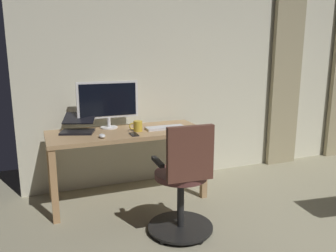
{
  "coord_description": "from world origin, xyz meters",
  "views": [
    {
      "loc": [
        2.61,
        0.66,
        1.52
      ],
      "look_at": [
        1.54,
        -2.03,
        0.88
      ],
      "focal_mm": 36.57,
      "sensor_mm": 36.0,
      "label": 1
    }
  ],
  "objects_px": {
    "office_chair": "(183,184)",
    "computer_mouse": "(102,136)",
    "desk": "(127,140)",
    "cell_phone_face_up": "(134,134)",
    "cell_phone_by_monitor": "(139,126)",
    "mug_coffee": "(138,126)",
    "computer_keyboard": "(165,128)",
    "computer_monitor": "(108,101)",
    "laptop": "(78,127)"
  },
  "relations": [
    {
      "from": "cell_phone_by_monitor",
      "to": "mug_coffee",
      "type": "relative_size",
      "value": 1.05
    },
    {
      "from": "office_chair",
      "to": "computer_mouse",
      "type": "xyz_separation_m",
      "value": [
        0.52,
        -0.7,
        0.29
      ]
    },
    {
      "from": "computer_monitor",
      "to": "laptop",
      "type": "distance_m",
      "value": 0.4
    },
    {
      "from": "computer_monitor",
      "to": "mug_coffee",
      "type": "relative_size",
      "value": 4.64
    },
    {
      "from": "cell_phone_by_monitor",
      "to": "computer_keyboard",
      "type": "bearing_deg",
      "value": 153.03
    },
    {
      "from": "laptop",
      "to": "cell_phone_by_monitor",
      "type": "xyz_separation_m",
      "value": [
        -0.63,
        -0.03,
        -0.05
      ]
    },
    {
      "from": "cell_phone_face_up",
      "to": "cell_phone_by_monitor",
      "type": "xyz_separation_m",
      "value": [
        -0.15,
        -0.35,
        0.0
      ]
    },
    {
      "from": "office_chair",
      "to": "computer_mouse",
      "type": "height_order",
      "value": "office_chair"
    },
    {
      "from": "desk",
      "to": "laptop",
      "type": "height_order",
      "value": "laptop"
    },
    {
      "from": "laptop",
      "to": "office_chair",
      "type": "bearing_deg",
      "value": 143.57
    },
    {
      "from": "mug_coffee",
      "to": "computer_keyboard",
      "type": "bearing_deg",
      "value": 179.79
    },
    {
      "from": "computer_keyboard",
      "to": "cell_phone_by_monitor",
      "type": "height_order",
      "value": "computer_keyboard"
    },
    {
      "from": "desk",
      "to": "cell_phone_by_monitor",
      "type": "height_order",
      "value": "cell_phone_by_monitor"
    },
    {
      "from": "desk",
      "to": "mug_coffee",
      "type": "height_order",
      "value": "mug_coffee"
    },
    {
      "from": "desk",
      "to": "cell_phone_face_up",
      "type": "relative_size",
      "value": 10.9
    },
    {
      "from": "office_chair",
      "to": "computer_monitor",
      "type": "bearing_deg",
      "value": 111.92
    },
    {
      "from": "desk",
      "to": "cell_phone_face_up",
      "type": "distance_m",
      "value": 0.22
    },
    {
      "from": "computer_keyboard",
      "to": "cell_phone_face_up",
      "type": "relative_size",
      "value": 2.83
    },
    {
      "from": "laptop",
      "to": "cell_phone_face_up",
      "type": "relative_size",
      "value": 2.93
    },
    {
      "from": "laptop",
      "to": "cell_phone_by_monitor",
      "type": "bearing_deg",
      "value": -158.16
    },
    {
      "from": "computer_monitor",
      "to": "cell_phone_by_monitor",
      "type": "relative_size",
      "value": 4.42
    },
    {
      "from": "office_chair",
      "to": "computer_mouse",
      "type": "bearing_deg",
      "value": 129.75
    },
    {
      "from": "computer_keyboard",
      "to": "laptop",
      "type": "xyz_separation_m",
      "value": [
        0.86,
        -0.19,
        0.04
      ]
    },
    {
      "from": "office_chair",
      "to": "cell_phone_face_up",
      "type": "bearing_deg",
      "value": 110.13
    },
    {
      "from": "cell_phone_face_up",
      "to": "mug_coffee",
      "type": "relative_size",
      "value": 1.05
    },
    {
      "from": "office_chair",
      "to": "laptop",
      "type": "bearing_deg",
      "value": 127.2
    },
    {
      "from": "desk",
      "to": "computer_keyboard",
      "type": "height_order",
      "value": "computer_keyboard"
    },
    {
      "from": "desk",
      "to": "mug_coffee",
      "type": "distance_m",
      "value": 0.18
    },
    {
      "from": "mug_coffee",
      "to": "desk",
      "type": "bearing_deg",
      "value": -29.81
    },
    {
      "from": "desk",
      "to": "computer_monitor",
      "type": "distance_m",
      "value": 0.45
    },
    {
      "from": "computer_monitor",
      "to": "mug_coffee",
      "type": "distance_m",
      "value": 0.42
    },
    {
      "from": "computer_mouse",
      "to": "mug_coffee",
      "type": "distance_m",
      "value": 0.41
    },
    {
      "from": "office_chair",
      "to": "computer_monitor",
      "type": "distance_m",
      "value": 1.28
    },
    {
      "from": "office_chair",
      "to": "computer_keyboard",
      "type": "bearing_deg",
      "value": 82.08
    },
    {
      "from": "computer_monitor",
      "to": "cell_phone_face_up",
      "type": "distance_m",
      "value": 0.51
    },
    {
      "from": "laptop",
      "to": "computer_keyboard",
      "type": "bearing_deg",
      "value": -173.18
    },
    {
      "from": "desk",
      "to": "cell_phone_by_monitor",
      "type": "xyz_separation_m",
      "value": [
        -0.17,
        -0.16,
        0.1
      ]
    },
    {
      "from": "computer_monitor",
      "to": "desk",
      "type": "bearing_deg",
      "value": 124.36
    },
    {
      "from": "office_chair",
      "to": "cell_phone_by_monitor",
      "type": "bearing_deg",
      "value": 96.36
    },
    {
      "from": "laptop",
      "to": "mug_coffee",
      "type": "bearing_deg",
      "value": -179.42
    },
    {
      "from": "computer_monitor",
      "to": "laptop",
      "type": "xyz_separation_m",
      "value": [
        0.32,
        0.07,
        -0.23
      ]
    },
    {
      "from": "computer_monitor",
      "to": "computer_mouse",
      "type": "height_order",
      "value": "computer_monitor"
    },
    {
      "from": "cell_phone_face_up",
      "to": "cell_phone_by_monitor",
      "type": "height_order",
      "value": "same"
    },
    {
      "from": "computer_monitor",
      "to": "computer_mouse",
      "type": "distance_m",
      "value": 0.5
    },
    {
      "from": "desk",
      "to": "computer_mouse",
      "type": "distance_m",
      "value": 0.36
    },
    {
      "from": "computer_keyboard",
      "to": "laptop",
      "type": "distance_m",
      "value": 0.88
    },
    {
      "from": "cell_phone_by_monitor",
      "to": "mug_coffee",
      "type": "bearing_deg",
      "value": 88.44
    },
    {
      "from": "desk",
      "to": "cell_phone_face_up",
      "type": "xyz_separation_m",
      "value": [
        -0.02,
        0.19,
        0.1
      ]
    },
    {
      "from": "computer_mouse",
      "to": "cell_phone_face_up",
      "type": "xyz_separation_m",
      "value": [
        -0.31,
        0.0,
        -0.01
      ]
    },
    {
      "from": "cell_phone_by_monitor",
      "to": "mug_coffee",
      "type": "distance_m",
      "value": 0.24
    }
  ]
}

